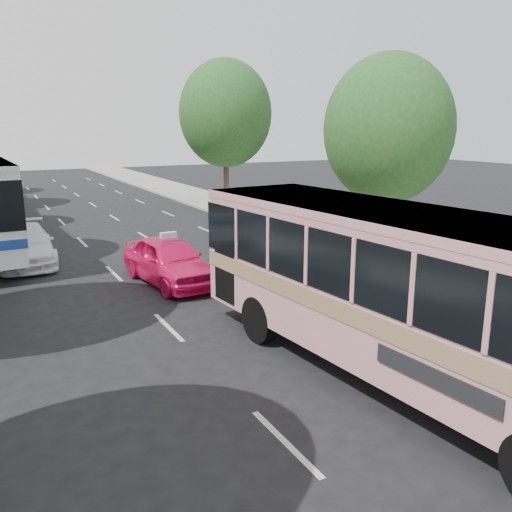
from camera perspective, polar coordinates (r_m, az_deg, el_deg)
ground at (r=11.98m, az=6.07°, el=-12.06°), size 120.00×120.00×0.00m
sidewalk_right at (r=32.79m, az=-0.98°, el=4.65°), size 4.00×90.00×0.12m
tree_right_near at (r=22.48m, az=14.03°, el=13.31°), size 5.10×5.10×7.95m
tree_right_far at (r=36.21m, az=-3.09°, el=15.11°), size 6.00×6.00×9.35m
pink_bus at (r=11.13m, az=15.24°, el=-2.37°), size 3.80×11.29×3.54m
pink_taxi at (r=18.28m, az=-9.11°, el=-0.47°), size 2.33×4.74×1.56m
white_pickup at (r=22.47m, az=-23.12°, el=1.07°), size 2.21×5.02×1.43m
taxi_roof_sign at (r=18.10m, az=-9.21°, el=2.20°), size 0.57×0.24×0.18m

